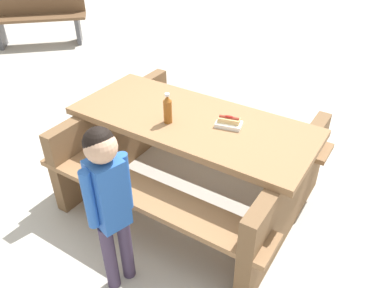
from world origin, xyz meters
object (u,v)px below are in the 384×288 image
(soda_bottle, at_px, (168,109))
(park_bench_mid, at_px, (37,15))
(child_in_coat, at_px, (108,194))
(picnic_table, at_px, (192,153))
(hotdog_tray, at_px, (229,122))

(soda_bottle, distance_m, park_bench_mid, 4.49)
(soda_bottle, bearing_deg, child_in_coat, -63.06)
(picnic_table, height_order, soda_bottle, soda_bottle)
(picnic_table, xyz_separation_m, soda_bottle, (-0.07, -0.16, 0.41))
(soda_bottle, relative_size, child_in_coat, 0.20)
(soda_bottle, height_order, child_in_coat, child_in_coat)
(soda_bottle, bearing_deg, park_bench_mid, 169.01)
(child_in_coat, distance_m, park_bench_mid, 5.02)
(hotdog_tray, relative_size, park_bench_mid, 0.14)
(child_in_coat, xyz_separation_m, park_bench_mid, (-4.75, 1.57, -0.29))
(picnic_table, xyz_separation_m, child_in_coat, (0.29, -0.88, 0.30))
(picnic_table, relative_size, soda_bottle, 9.32)
(soda_bottle, xyz_separation_m, park_bench_mid, (-4.39, 0.85, -0.40))
(child_in_coat, height_order, park_bench_mid, child_in_coat)
(hotdog_tray, xyz_separation_m, child_in_coat, (0.04, -1.00, -0.04))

